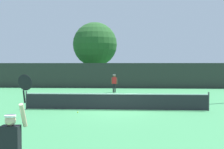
% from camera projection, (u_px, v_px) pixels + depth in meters
% --- Properties ---
extents(ground_plane, '(120.00, 120.00, 0.00)m').
position_uv_depth(ground_plane, '(116.00, 110.00, 15.95)').
color(ground_plane, '#387F4C').
extents(tennis_net, '(10.57, 0.08, 1.07)m').
position_uv_depth(tennis_net, '(116.00, 101.00, 15.93)').
color(tennis_net, '#232328').
rests_on(tennis_net, ground).
extents(perimeter_fence, '(35.16, 0.12, 2.78)m').
position_uv_depth(perimeter_fence, '(122.00, 76.00, 30.84)').
color(perimeter_fence, '#2D332D').
rests_on(perimeter_fence, ground).
extents(player_serving, '(0.68, 0.38, 2.42)m').
position_uv_depth(player_serving, '(11.00, 141.00, 5.72)').
color(player_serving, black).
rests_on(player_serving, ground).
extents(player_receiving, '(0.57, 0.25, 1.67)m').
position_uv_depth(player_receiving, '(114.00, 82.00, 25.86)').
color(player_receiving, red).
rests_on(player_receiving, ground).
extents(tennis_ball, '(0.07, 0.07, 0.07)m').
position_uv_depth(tennis_ball, '(78.00, 112.00, 15.02)').
color(tennis_ball, '#CCE033').
rests_on(tennis_ball, ground).
extents(large_tree, '(5.63, 5.63, 8.01)m').
position_uv_depth(large_tree, '(95.00, 45.00, 35.54)').
color(large_tree, brown).
rests_on(large_tree, ground).
extents(parked_car_near, '(2.04, 4.26, 1.69)m').
position_uv_depth(parked_car_near, '(202.00, 78.00, 36.56)').
color(parked_car_near, navy).
rests_on(parked_car_near, ground).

